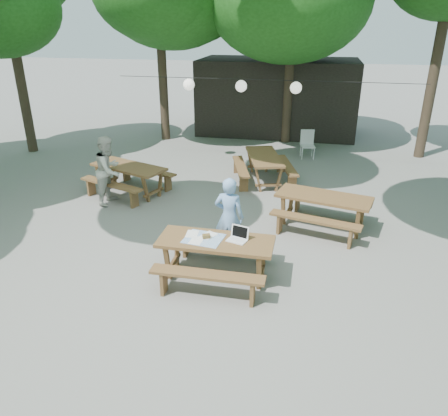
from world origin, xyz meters
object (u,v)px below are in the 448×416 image
object	(u,v)px
second_person	(109,170)
plastic_chair	(307,150)
woman	(229,217)
picnic_table_nw	(130,179)
main_picnic_table	(216,258)

from	to	relation	value
second_person	plastic_chair	xyz separation A→B (m)	(4.67, 4.82, -0.59)
second_person	plastic_chair	bearing A→B (deg)	-40.72
woman	picnic_table_nw	bearing A→B (deg)	-34.91
picnic_table_nw	woman	world-z (taller)	woman
main_picnic_table	picnic_table_nw	bearing A→B (deg)	131.45
main_picnic_table	second_person	size ratio (longest dim) A/B	1.18
main_picnic_table	picnic_table_nw	size ratio (longest dim) A/B	0.86
second_person	main_picnic_table	bearing A→B (deg)	-127.24
main_picnic_table	second_person	distance (m)	4.39
main_picnic_table	picnic_table_nw	distance (m)	4.70
picnic_table_nw	plastic_chair	xyz separation A→B (m)	(4.46, 4.14, -0.13)
picnic_table_nw	plastic_chair	world-z (taller)	plastic_chair
main_picnic_table	picnic_table_nw	world-z (taller)	same
woman	plastic_chair	world-z (taller)	woman
main_picnic_table	woman	size ratio (longest dim) A/B	1.27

